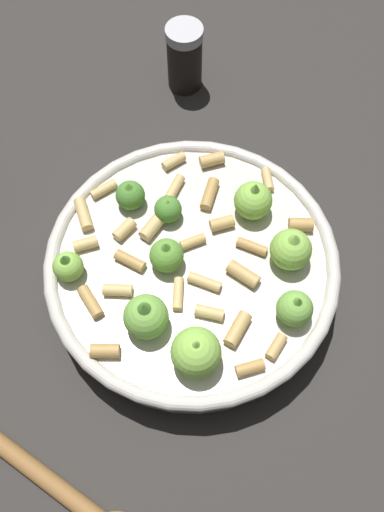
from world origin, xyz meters
name	(u,v)px	position (x,y,z in m)	size (l,w,h in m)	color
ground_plane	(192,281)	(0.00, 0.00, 0.00)	(2.40, 2.40, 0.00)	#2D2B28
cooking_pan	(193,269)	(0.00, 0.00, 0.03)	(0.28, 0.28, 0.09)	beige
pepper_shaker	(185,57)	(0.11, 0.24, 0.04)	(0.04, 0.04, 0.08)	black
wooden_spoon	(54,485)	(-0.19, -0.12, 0.01)	(0.14, 0.21, 0.02)	olive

